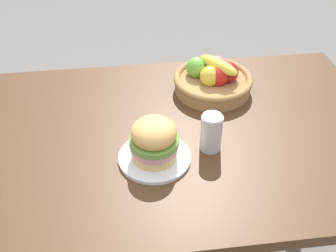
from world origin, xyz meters
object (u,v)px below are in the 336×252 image
(soda_can, at_px, (211,133))
(plate, at_px, (155,157))
(sandwich, at_px, (154,140))
(fruit_basket, at_px, (213,79))

(soda_can, bearing_deg, plate, -171.18)
(sandwich, bearing_deg, soda_can, 8.82)
(soda_can, distance_m, fruit_basket, 0.33)
(plate, height_order, sandwich, sandwich)
(plate, height_order, soda_can, soda_can)
(soda_can, height_order, fruit_basket, fruit_basket)
(plate, relative_size, soda_can, 1.75)
(fruit_basket, bearing_deg, plate, -126.35)
(sandwich, bearing_deg, fruit_basket, 53.65)
(fruit_basket, bearing_deg, sandwich, -126.35)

